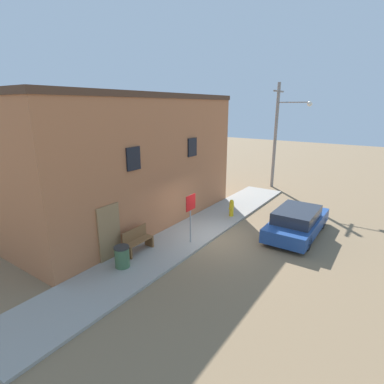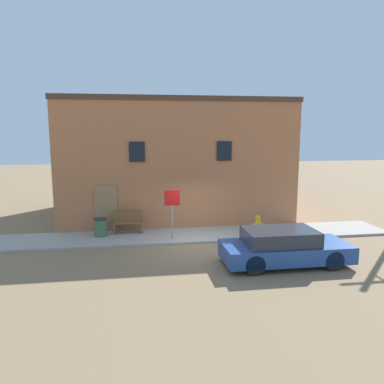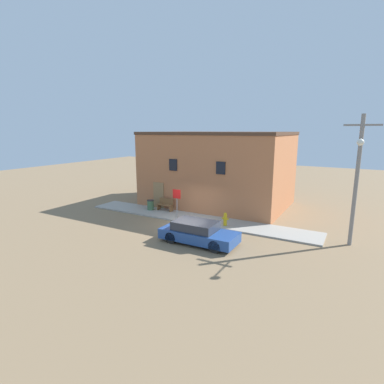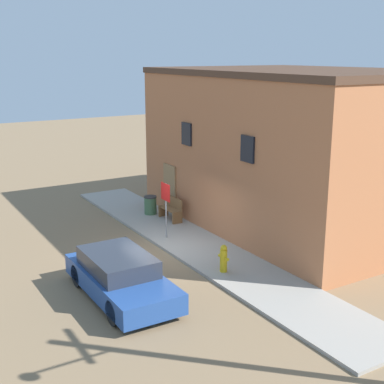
{
  "view_description": "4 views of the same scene",
  "coord_description": "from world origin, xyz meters",
  "px_view_note": "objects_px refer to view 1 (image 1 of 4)",
  "views": [
    {
      "loc": [
        -10.63,
        -6.02,
        5.68
      ],
      "look_at": [
        -0.14,
        1.18,
        2.0
      ],
      "focal_mm": 28.0,
      "sensor_mm": 36.0,
      "label": 1
    },
    {
      "loc": [
        -2.59,
        -14.73,
        4.64
      ],
      "look_at": [
        -0.14,
        1.18,
        2.0
      ],
      "focal_mm": 35.0,
      "sensor_mm": 36.0,
      "label": 2
    },
    {
      "loc": [
        10.18,
        -17.11,
        6.34
      ],
      "look_at": [
        -0.14,
        1.18,
        2.0
      ],
      "focal_mm": 28.0,
      "sensor_mm": 36.0,
      "label": 3
    },
    {
      "loc": [
        15.72,
        -8.34,
        6.81
      ],
      "look_at": [
        -0.14,
        1.18,
        2.0
      ],
      "focal_mm": 50.0,
      "sensor_mm": 36.0,
      "label": 4
    }
  ],
  "objects_px": {
    "bench": "(137,241)",
    "utility_pole": "(279,131)",
    "fire_hydrant": "(232,208)",
    "parked_car": "(297,222)",
    "stop_sign": "(191,210)",
    "trash_bin": "(122,257)"
  },
  "relations": [
    {
      "from": "trash_bin",
      "to": "utility_pole",
      "type": "bearing_deg",
      "value": -2.2
    },
    {
      "from": "bench",
      "to": "utility_pole",
      "type": "relative_size",
      "value": 0.18
    },
    {
      "from": "fire_hydrant",
      "to": "trash_bin",
      "type": "bearing_deg",
      "value": 172.9
    },
    {
      "from": "utility_pole",
      "to": "parked_car",
      "type": "distance_m",
      "value": 9.11
    },
    {
      "from": "stop_sign",
      "to": "bench",
      "type": "bearing_deg",
      "value": 146.09
    },
    {
      "from": "bench",
      "to": "parked_car",
      "type": "xyz_separation_m",
      "value": [
        5.44,
        -4.66,
        0.07
      ]
    },
    {
      "from": "fire_hydrant",
      "to": "parked_car",
      "type": "distance_m",
      "value": 3.43
    },
    {
      "from": "fire_hydrant",
      "to": "trash_bin",
      "type": "distance_m",
      "value": 6.88
    },
    {
      "from": "trash_bin",
      "to": "parked_car",
      "type": "xyz_separation_m",
      "value": [
        6.62,
        -4.28,
        0.12
      ]
    },
    {
      "from": "fire_hydrant",
      "to": "stop_sign",
      "type": "bearing_deg",
      "value": -179.66
    },
    {
      "from": "parked_car",
      "to": "fire_hydrant",
      "type": "bearing_deg",
      "value": 86.45
    },
    {
      "from": "fire_hydrant",
      "to": "bench",
      "type": "relative_size",
      "value": 0.7
    },
    {
      "from": "bench",
      "to": "utility_pole",
      "type": "height_order",
      "value": "utility_pole"
    },
    {
      "from": "bench",
      "to": "utility_pole",
      "type": "xyz_separation_m",
      "value": [
        13.04,
        -0.93,
        3.44
      ]
    },
    {
      "from": "stop_sign",
      "to": "utility_pole",
      "type": "height_order",
      "value": "utility_pole"
    },
    {
      "from": "trash_bin",
      "to": "utility_pole",
      "type": "distance_m",
      "value": 14.64
    },
    {
      "from": "utility_pole",
      "to": "parked_car",
      "type": "height_order",
      "value": "utility_pole"
    },
    {
      "from": "parked_car",
      "to": "bench",
      "type": "bearing_deg",
      "value": 139.42
    },
    {
      "from": "bench",
      "to": "utility_pole",
      "type": "distance_m",
      "value": 13.52
    },
    {
      "from": "stop_sign",
      "to": "trash_bin",
      "type": "relative_size",
      "value": 2.66
    },
    {
      "from": "fire_hydrant",
      "to": "utility_pole",
      "type": "distance_m",
      "value": 8.15
    },
    {
      "from": "utility_pole",
      "to": "bench",
      "type": "bearing_deg",
      "value": 175.91
    }
  ]
}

